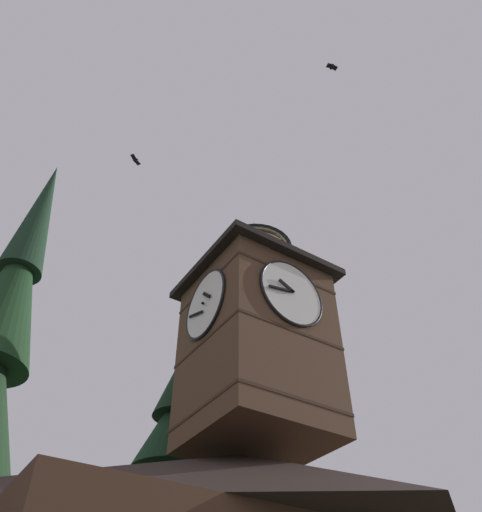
% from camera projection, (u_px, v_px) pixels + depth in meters
% --- Properties ---
extents(clock_tower, '(4.78, 4.78, 9.41)m').
position_uv_depth(clock_tower, '(256.00, 331.00, 18.16)').
color(clock_tower, brown).
rests_on(clock_tower, building_main).
extents(flying_bird_high, '(0.68, 0.55, 0.15)m').
position_uv_depth(flying_bird_high, '(136.00, 160.00, 25.63)').
color(flying_bird_high, black).
extents(flying_bird_low, '(0.48, 0.29, 0.15)m').
position_uv_depth(flying_bird_low, '(332.00, 67.00, 21.26)').
color(flying_bird_low, black).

